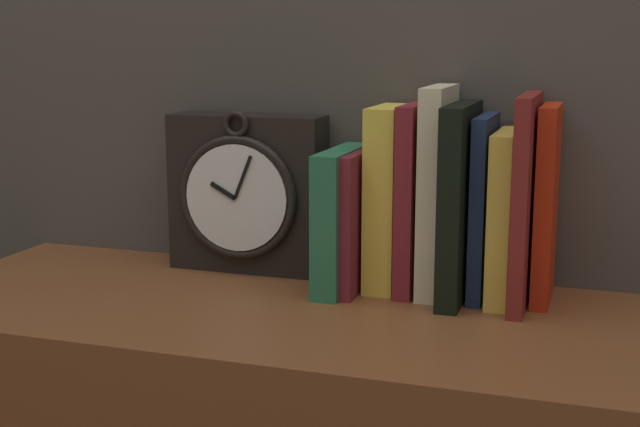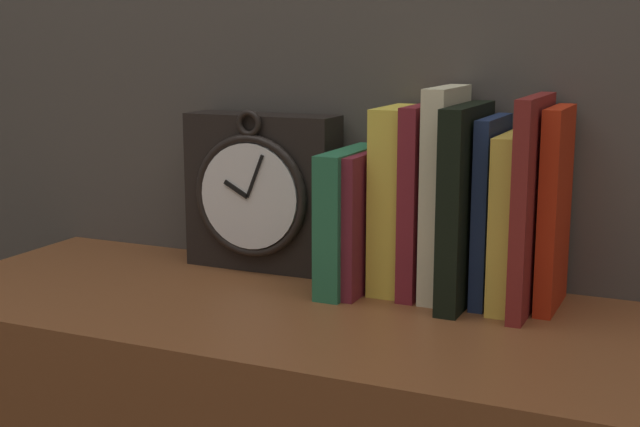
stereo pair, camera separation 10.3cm
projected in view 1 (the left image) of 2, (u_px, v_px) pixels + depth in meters
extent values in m
cube|color=#47423D|center=(371.00, 6.00, 1.19)|extent=(6.00, 0.05, 2.60)
cube|color=black|center=(248.00, 193.00, 1.22)|extent=(0.21, 0.06, 0.21)
torus|color=black|center=(237.00, 198.00, 1.19)|extent=(0.17, 0.01, 0.17)
cylinder|color=silver|center=(236.00, 198.00, 1.19)|extent=(0.14, 0.01, 0.14)
cube|color=black|center=(223.00, 191.00, 1.19)|extent=(0.04, 0.00, 0.02)
cube|color=black|center=(243.00, 177.00, 1.17)|extent=(0.03, 0.00, 0.06)
torus|color=black|center=(236.00, 124.00, 1.17)|extent=(0.04, 0.01, 0.04)
cube|color=#266B47|center=(342.00, 219.00, 1.14)|extent=(0.03, 0.16, 0.18)
cube|color=maroon|center=(361.00, 220.00, 1.14)|extent=(0.01, 0.15, 0.18)
cube|color=yellow|center=(388.00, 198.00, 1.14)|extent=(0.04, 0.11, 0.23)
cube|color=maroon|center=(413.00, 198.00, 1.12)|extent=(0.02, 0.12, 0.24)
cube|color=beige|center=(437.00, 191.00, 1.11)|extent=(0.03, 0.12, 0.26)
cube|color=black|center=(459.00, 202.00, 1.09)|extent=(0.03, 0.16, 0.24)
cube|color=#1B294D|center=(483.00, 207.00, 1.10)|extent=(0.02, 0.12, 0.23)
cube|color=gold|center=(504.00, 216.00, 1.08)|extent=(0.03, 0.13, 0.21)
cube|color=maroon|center=(525.00, 201.00, 1.06)|extent=(0.02, 0.15, 0.25)
cube|color=#B5270F|center=(547.00, 204.00, 1.07)|extent=(0.02, 0.11, 0.24)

